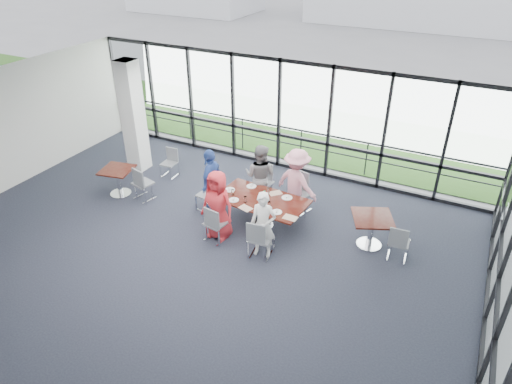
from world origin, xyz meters
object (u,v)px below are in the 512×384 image
at_px(diner_near_left, 218,205).
at_px(diner_near_right, 263,225).
at_px(chair_main_end, 207,195).
at_px(diner_far_left, 260,176).
at_px(chair_main_fr, 300,194).
at_px(side_table_right, 372,222).
at_px(chair_main_fl, 263,183).
at_px(chair_main_nr, 261,238).
at_px(diner_far_right, 297,183).
at_px(chair_spare_lb, 169,164).
at_px(chair_main_nl, 216,223).
at_px(chair_spare_r, 399,242).
at_px(diner_end, 211,181).
at_px(main_table, 262,203).
at_px(chair_spare_la, 143,183).
at_px(side_table_left, 117,174).
at_px(structural_column, 133,117).

xyz_separation_m(diner_near_left, diner_near_right, (1.22, -0.17, -0.06)).
bearing_deg(chair_main_end, diner_far_left, 131.92).
bearing_deg(diner_near_left, chair_main_fr, 59.32).
bearing_deg(side_table_right, chair_main_fl, 166.15).
relative_size(diner_near_left, chair_main_fl, 1.80).
height_order(chair_main_nr, chair_main_fr, chair_main_fr).
height_order(diner_far_right, chair_spare_lb, diner_far_right).
relative_size(diner_near_right, diner_far_right, 0.88).
xyz_separation_m(diner_near_left, chair_main_fr, (1.25, 1.85, -0.34)).
distance_m(chair_main_nl, chair_main_end, 1.35).
relative_size(chair_main_fl, chair_spare_r, 1.10).
bearing_deg(chair_spare_lb, side_table_right, 170.00).
bearing_deg(diner_end, diner_near_left, 29.30).
bearing_deg(main_table, chair_main_end, -177.85).
bearing_deg(side_table_right, chair_main_nl, -156.67).
bearing_deg(main_table, diner_near_right, -58.19).
height_order(main_table, diner_far_right, diner_far_right).
relative_size(diner_near_left, chair_spare_lb, 2.08).
bearing_deg(chair_spare_la, chair_main_nl, -0.98).
bearing_deg(chair_main_nl, chair_spare_lb, 153.05).
xyz_separation_m(diner_far_right, chair_main_end, (-2.08, -0.81, -0.46)).
xyz_separation_m(chair_main_fl, chair_main_fr, (1.08, -0.11, 0.03)).
relative_size(main_table, diner_end, 1.28).
bearing_deg(side_table_left, diner_near_right, -7.61).
xyz_separation_m(chair_main_end, chair_spare_la, (-1.75, -0.31, 0.04)).
distance_m(chair_main_fl, chair_spare_r, 3.82).
xyz_separation_m(chair_main_nl, chair_spare_la, (-2.63, 0.71, 0.01)).
bearing_deg(side_table_right, chair_main_end, -175.05).
height_order(diner_near_left, chair_spare_r, diner_near_left).
height_order(diner_near_right, chair_main_nl, diner_near_right).
relative_size(diner_near_left, chair_main_nl, 1.85).
xyz_separation_m(chair_main_end, chair_spare_lb, (-1.90, 1.02, -0.02)).
relative_size(side_table_left, chair_main_fl, 1.00).
relative_size(diner_far_left, chair_main_fr, 1.71).
xyz_separation_m(chair_main_nr, chair_main_fr, (0.06, 2.08, 0.04)).
xyz_separation_m(diner_far_right, chair_main_nr, (-0.02, -1.89, -0.42)).
xyz_separation_m(side_table_right, chair_main_nr, (-2.02, -1.43, -0.18)).
bearing_deg(structural_column, main_table, -13.60).
height_order(diner_far_left, chair_spare_r, diner_far_left).
xyz_separation_m(chair_main_fl, chair_spare_lb, (-2.94, -0.09, -0.06)).
distance_m(diner_end, chair_main_end, 0.46).
relative_size(diner_near_right, chair_main_end, 1.84).
height_order(side_table_left, chair_main_nl, chair_main_nl).
distance_m(main_table, side_table_right, 2.54).
xyz_separation_m(side_table_left, chair_main_fl, (3.52, 1.52, -0.16)).
xyz_separation_m(diner_far_left, diner_far_right, (0.97, 0.02, 0.04)).
xyz_separation_m(main_table, chair_spare_lb, (-3.47, 1.07, -0.24)).
xyz_separation_m(side_table_right, chair_main_fl, (-3.04, 0.75, -0.17)).
bearing_deg(chair_main_nr, chair_spare_la, 161.02).
bearing_deg(chair_main_fr, main_table, 79.49).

